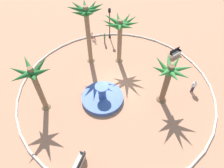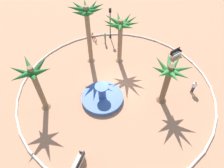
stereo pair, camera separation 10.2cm
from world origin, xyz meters
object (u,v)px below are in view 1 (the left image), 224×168
(palm_tree_by_curb, at_px, (87,20))
(palm_tree_mid_plaza, at_px, (169,75))
(lamppost, at_px, (110,21))
(bicycle_red_frame, at_px, (93,38))
(person_cyclist_photo, at_px, (194,86))
(palm_tree_far_side, at_px, (120,29))
(person_cyclist_helmet, at_px, (105,38))
(palm_tree_near_fountain, at_px, (34,79))
(fountain, at_px, (102,97))
(bench_west, at_px, (79,163))
(bench_east, at_px, (175,54))

(palm_tree_by_curb, bearing_deg, palm_tree_mid_plaza, 141.05)
(lamppost, bearing_deg, bicycle_red_frame, 16.71)
(person_cyclist_photo, bearing_deg, bicycle_red_frame, -40.87)
(palm_tree_far_side, height_order, person_cyclist_helmet, palm_tree_far_side)
(palm_tree_near_fountain, bearing_deg, fountain, -169.51)
(bicycle_red_frame, bearing_deg, bench_west, 89.97)
(bench_west, bearing_deg, palm_tree_by_curb, -89.94)
(palm_tree_near_fountain, height_order, lamppost, palm_tree_near_fountain)
(palm_tree_near_fountain, distance_m, bench_east, 16.47)
(palm_tree_near_fountain, xyz_separation_m, bench_west, (-3.82, 5.44, -3.54))
(palm_tree_by_curb, relative_size, bench_east, 4.38)
(lamppost, relative_size, person_cyclist_helmet, 2.65)
(fountain, height_order, bicycle_red_frame, fountain)
(palm_tree_near_fountain, xyz_separation_m, bicycle_red_frame, (-3.83, -11.22, -3.50))
(bench_east, bearing_deg, palm_tree_far_side, 6.92)
(palm_tree_mid_plaza, distance_m, bench_west, 10.26)
(palm_tree_far_side, height_order, person_cyclist_photo, palm_tree_far_side)
(palm_tree_by_curb, distance_m, bench_west, 13.33)
(palm_tree_by_curb, bearing_deg, bicycle_red_frame, -90.28)
(palm_tree_mid_plaza, height_order, lamppost, palm_tree_mid_plaza)
(palm_tree_mid_plaza, xyz_separation_m, person_cyclist_helmet, (5.86, -9.54, -2.58))
(palm_tree_by_curb, bearing_deg, person_cyclist_helmet, -114.04)
(bench_west, bearing_deg, lamppost, -97.27)
(fountain, height_order, bench_west, fountain)
(lamppost, xyz_separation_m, person_cyclist_photo, (-8.50, 9.92, -1.58))
(person_cyclist_helmet, bearing_deg, palm_tree_far_side, 117.43)
(bicycle_red_frame, bearing_deg, bench_east, 161.46)
(lamppost, height_order, person_cyclist_photo, lamppost)
(palm_tree_by_curb, distance_m, person_cyclist_photo, 12.62)
(palm_tree_near_fountain, relative_size, person_cyclist_photo, 3.33)
(bench_east, xyz_separation_m, bicycle_red_frame, (10.25, -3.44, 0.04))
(bicycle_red_frame, relative_size, person_cyclist_helmet, 0.97)
(palm_tree_near_fountain, bearing_deg, palm_tree_mid_plaza, -175.42)
(lamppost, bearing_deg, palm_tree_by_curb, 65.89)
(fountain, bearing_deg, palm_tree_near_fountain, 10.49)
(bench_east, relative_size, lamppost, 0.38)
(bench_east, distance_m, bench_west, 16.74)
(palm_tree_by_curb, xyz_separation_m, palm_tree_far_side, (-3.39, -0.03, -1.09))
(palm_tree_mid_plaza, distance_m, bicycle_red_frame, 13.08)
(palm_tree_by_curb, bearing_deg, lamppost, -114.11)
(palm_tree_near_fountain, distance_m, person_cyclist_helmet, 12.12)
(palm_tree_near_fountain, distance_m, person_cyclist_photo, 14.95)
(palm_tree_near_fountain, xyz_separation_m, palm_tree_far_side, (-7.20, -6.95, 0.37))
(palm_tree_by_curb, height_order, palm_tree_far_side, palm_tree_by_curb)
(palm_tree_by_curb, distance_m, bench_east, 11.45)
(fountain, height_order, person_cyclist_helmet, fountain)
(bench_east, bearing_deg, fountain, 37.98)
(palm_tree_by_curb, bearing_deg, person_cyclist_photo, 155.20)
(palm_tree_near_fountain, xyz_separation_m, bench_east, (-14.07, -7.78, -3.54))
(palm_tree_near_fountain, relative_size, person_cyclist_helmet, 3.36)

